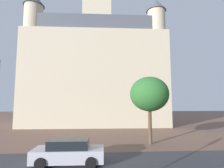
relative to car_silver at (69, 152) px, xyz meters
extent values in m
cube|color=beige|center=(0.93, 19.73, 6.69)|extent=(22.47, 11.90, 14.79)
cube|color=#4C515B|center=(0.93, 19.73, 15.29)|extent=(20.68, 10.95, 2.40)
cube|color=beige|center=(0.96, 19.73, 14.77)|extent=(4.99, 4.99, 30.95)
cylinder|color=beige|center=(-8.81, 15.28, 8.68)|extent=(2.80, 2.80, 18.77)
cone|color=#4C515B|center=(-8.81, 15.28, 19.06)|extent=(3.20, 3.20, 2.00)
cylinder|color=beige|center=(10.67, 15.28, 8.51)|extent=(2.80, 2.80, 18.44)
cone|color=#4C515B|center=(10.67, 15.28, 18.73)|extent=(3.20, 3.20, 2.00)
cube|color=#B2B2BC|center=(0.00, 0.00, -0.15)|extent=(4.31, 1.71, 0.75)
cube|color=black|center=(0.00, 0.00, 0.50)|extent=(2.41, 1.51, 0.55)
cylinder|color=black|center=(-1.42, -0.86, -0.39)|extent=(0.64, 0.22, 0.64)
cylinder|color=black|center=(-1.42, 0.86, -0.39)|extent=(0.64, 0.22, 0.64)
cylinder|color=black|center=(1.42, -0.86, -0.39)|extent=(0.64, 0.22, 0.64)
cylinder|color=black|center=(1.42, 0.86, -0.39)|extent=(0.64, 0.22, 0.64)
cylinder|color=brown|center=(6.38, 4.63, 0.84)|extent=(0.33, 0.33, 3.08)
ellipsoid|color=#2D6B2D|center=(6.38, 4.63, 3.80)|extent=(3.56, 3.56, 3.20)
camera|label=1|loc=(2.09, -11.25, 3.09)|focal=27.89mm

